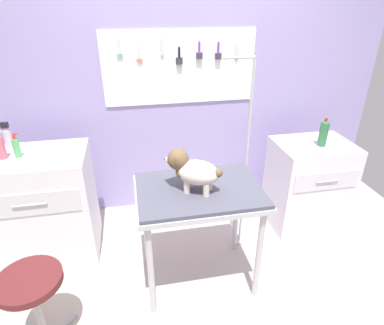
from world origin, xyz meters
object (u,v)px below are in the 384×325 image
Objects in this scene: grooming_arm at (244,168)px; dog at (192,170)px; counter_left at (44,206)px; shampoo_bottle at (16,147)px; stool at (31,290)px; soda_bottle at (324,133)px; cabinet_right at (308,184)px; grooming_table at (199,199)px.

grooming_arm is 0.65m from dog.
counter_left is 4.92× the size of shampoo_bottle.
soda_bottle reaches higher than stool.
shampoo_bottle is 0.74× the size of soda_bottle.
stool is at bearing -155.92° from grooming_arm.
dog reaches higher than cabinet_right.
cabinet_right is at bearing 14.12° from grooming_arm.
grooming_arm is 4.27× the size of dog.
cabinet_right is (1.18, 0.52, -0.32)m from grooming_table.
grooming_table is 4.66× the size of shampoo_bottle.
dog is 1.46m from cabinet_right.
dog reaches higher than grooming_table.
cabinet_right is at bearing 21.02° from stool.
dog is at bearing 18.19° from stool.
cabinet_right is (1.23, 0.53, -0.57)m from dog.
grooming_table is 3.46× the size of soda_bottle.
grooming_arm is (0.45, 0.33, 0.03)m from grooming_table.
shampoo_bottle is at bearing 179.22° from cabinet_right.
grooming_arm reaches higher than stool.
shampoo_bottle is at bearing 155.31° from dog.
dog is 1.20m from stool.
stool is (0.11, -0.91, 0.01)m from counter_left.
shampoo_bottle is at bearing 156.75° from grooming_table.
soda_bottle reaches higher than grooming_table.
shampoo_bottle is (-0.19, 0.90, 0.53)m from stool.
dog reaches higher than shampoo_bottle.
dog is at bearing -164.96° from grooming_table.
shampoo_bottle is (-1.73, 0.22, 0.24)m from grooming_arm.
counter_left reaches higher than cabinet_right.
soda_bottle is at bearing 21.40° from grooming_table.
grooming_arm is at bearing 34.56° from dog.
counter_left is 1.11× the size of cabinet_right.
soda_bottle is (2.49, -0.08, -0.05)m from shampoo_bottle.
dog is 1.35m from shampoo_bottle.
grooming_arm is at bearing -7.10° from shampoo_bottle.
grooming_arm is 1.77× the size of counter_left.
soda_bottle is (2.29, 0.83, 0.48)m from stool.
grooming_table is 0.95× the size of counter_left.
counter_left is (-1.20, 0.55, -0.27)m from grooming_table.
cabinet_right is (0.73, 0.18, -0.35)m from grooming_arm.
grooming_table is 0.56m from grooming_arm.
cabinet_right is 2.53m from shampoo_bottle.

